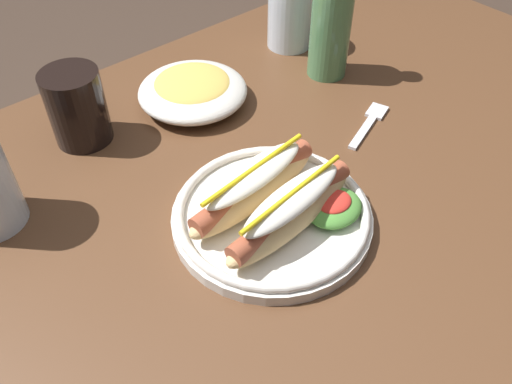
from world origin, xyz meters
The scene contains 7 objects.
dining_table centered at (0.00, 0.00, 0.64)m, with size 1.44×0.80×0.74m.
hot_dog_plate centered at (-0.01, -0.06, 0.77)m, with size 0.25×0.25×0.08m.
fork centered at (0.24, 0.00, 0.74)m, with size 0.12×0.06×0.00m.
soda_cup centered at (-0.11, 0.25, 0.79)m, with size 0.08×0.08×0.11m, color black.
water_cup centered at (0.31, 0.25, 0.80)m, with size 0.08×0.08×0.13m, color silver.
glass_bottle centered at (0.29, 0.14, 0.83)m, with size 0.07×0.07×0.22m.
side_bowl centered at (0.07, 0.22, 0.76)m, with size 0.17×0.17×0.05m.
Camera 1 is at (-0.31, -0.38, 1.23)m, focal length 37.04 mm.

